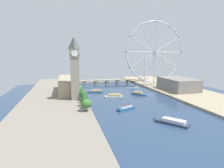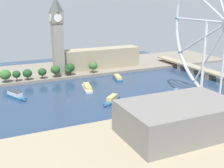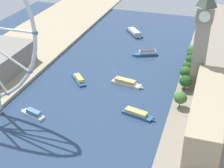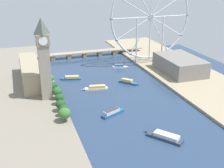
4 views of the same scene
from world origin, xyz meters
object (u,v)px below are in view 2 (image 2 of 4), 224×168
riverside_hall (179,118)px  tour_boat_1 (112,100)px  tour_boat_5 (87,87)px  tour_boat_4 (16,95)px  tour_boat_0 (118,78)px  clock_tower (57,35)px  tour_boat_3 (178,94)px  river_bridge (211,73)px  parliament_block (101,58)px

riverside_hall → tour_boat_1: riverside_hall is taller
riverside_hall → tour_boat_5: (-124.46, -18.27, -11.33)m
tour_boat_1 → tour_boat_4: tour_boat_4 is taller
tour_boat_0 → clock_tower: bearing=70.2°
tour_boat_1 → tour_boat_3: 64.18m
clock_tower → riverside_hall: clock_tower is taller
tour_boat_0 → tour_boat_3: tour_boat_3 is taller
tour_boat_4 → tour_boat_5: (2.60, 68.78, -0.37)m
clock_tower → river_bridge: size_ratio=0.44×
tour_boat_1 → tour_boat_4: 89.08m
parliament_block → tour_boat_3: bearing=10.9°
tour_boat_0 → tour_boat_5: bearing=129.7°
clock_tower → tour_boat_3: bearing=35.6°
riverside_hall → river_bridge: 163.17m
clock_tower → tour_boat_0: (38.22, 57.56, -46.72)m
tour_boat_3 → tour_boat_5: (-55.76, -70.22, -0.02)m
riverside_hall → tour_boat_1: 81.97m
tour_boat_1 → tour_boat_3: bearing=127.5°
tour_boat_1 → parliament_block: bearing=-150.1°
riverside_hall → tour_boat_5: bearing=-171.6°
parliament_block → tour_boat_3: (128.49, 24.79, -13.18)m
clock_tower → tour_boat_3: (115.77, 82.89, -46.45)m
riverside_hall → tour_boat_5: 126.30m
tour_boat_3 → riverside_hall: bearing=-20.8°
river_bridge → tour_boat_3: (35.72, -73.24, -4.22)m
clock_tower → parliament_block: clock_tower is taller
tour_boat_3 → tour_boat_4: (-58.36, -138.99, 0.35)m
river_bridge → riverside_hall: bearing=-50.2°
parliament_block → riverside_hall: 199.06m
riverside_hall → tour_boat_3: riverside_hall is taller
tour_boat_0 → tour_boat_3: (77.55, 25.33, 0.27)m
clock_tower → tour_boat_1: clock_tower is taller
clock_tower → riverside_hall: size_ratio=1.18×
tour_boat_4 → tour_boat_0: bearing=74.8°
parliament_block → river_bridge: (92.78, 98.03, -8.96)m
river_bridge → tour_boat_5: (-20.05, -143.45, -4.24)m
tour_boat_4 → tour_boat_5: tour_boat_4 is taller
riverside_hall → tour_boat_4: (-127.06, -87.05, -10.96)m
riverside_hall → tour_boat_5: riverside_hall is taller
riverside_hall → tour_boat_4: 154.41m
river_bridge → clock_tower: bearing=-117.1°
river_bridge → tour_boat_5: size_ratio=6.14×
tour_boat_0 → tour_boat_4: (19.19, -113.66, 0.62)m
clock_tower → riverside_hall: 190.32m
tour_boat_0 → river_bridge: bearing=-99.2°
parliament_block → tour_boat_5: (72.73, -45.42, -13.20)m
clock_tower → riverside_hall: (184.47, 30.94, -35.14)m
clock_tower → parliament_block: 68.14m
tour_boat_4 → tour_boat_5: size_ratio=0.87×
parliament_block → tour_boat_1: parliament_block is taller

